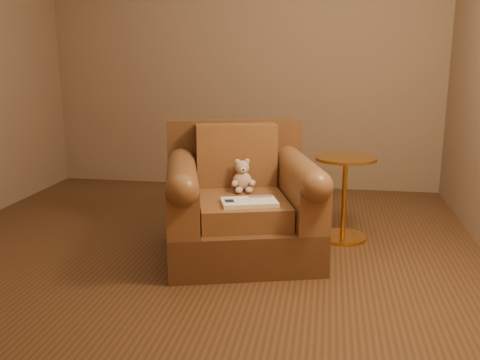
# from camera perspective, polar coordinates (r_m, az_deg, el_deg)

# --- Properties ---
(floor) EXTENTS (4.00, 4.00, 0.00)m
(floor) POSITION_cam_1_polar(r_m,az_deg,el_deg) (3.82, -4.53, -7.62)
(floor) COLOR #4F311B
(floor) RESTS_ON ground
(armchair) EXTENTS (1.21, 1.18, 0.89)m
(armchair) POSITION_cam_1_polar(r_m,az_deg,el_deg) (3.68, 0.05, -2.70)
(armchair) COLOR #54331C
(armchair) RESTS_ON floor
(teddy_bear) EXTENTS (0.16, 0.19, 0.23)m
(teddy_bear) POSITION_cam_1_polar(r_m,az_deg,el_deg) (3.73, 0.28, 0.14)
(teddy_bear) COLOR tan
(teddy_bear) RESTS_ON armchair
(guidebook) EXTENTS (0.40, 0.31, 0.03)m
(guidebook) POSITION_cam_1_polar(r_m,az_deg,el_deg) (3.41, 0.99, -2.38)
(guidebook) COLOR beige
(guidebook) RESTS_ON armchair
(side_table) EXTENTS (0.45, 0.45, 0.63)m
(side_table) POSITION_cam_1_polar(r_m,az_deg,el_deg) (4.04, 11.04, -1.63)
(side_table) COLOR gold
(side_table) RESTS_ON floor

